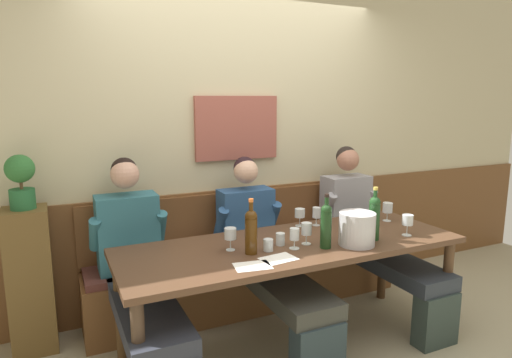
% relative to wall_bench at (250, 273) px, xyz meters
% --- Properties ---
extents(ground_plane, '(6.80, 6.80, 0.02)m').
position_rel_wall_bench_xyz_m(ground_plane, '(0.00, -0.83, -0.29)').
color(ground_plane, tan).
rests_on(ground_plane, ground).
extents(room_wall_back, '(6.80, 0.12, 2.80)m').
position_rel_wall_bench_xyz_m(room_wall_back, '(-0.00, 0.26, 1.12)').
color(room_wall_back, beige).
rests_on(room_wall_back, ground).
extents(wood_wainscot_panel, '(6.80, 0.03, 0.96)m').
position_rel_wall_bench_xyz_m(wood_wainscot_panel, '(0.00, 0.21, 0.20)').
color(wood_wainscot_panel, brown).
rests_on(wood_wainscot_panel, ground).
extents(wall_bench, '(2.61, 0.42, 0.94)m').
position_rel_wall_bench_xyz_m(wall_bench, '(0.00, 0.00, 0.00)').
color(wall_bench, brown).
rests_on(wall_bench, ground).
extents(dining_table, '(2.31, 0.81, 0.75)m').
position_rel_wall_bench_xyz_m(dining_table, '(0.00, -0.68, 0.39)').
color(dining_table, '#4E3321').
rests_on(dining_table, ground).
extents(person_left_seat, '(0.53, 1.26, 1.30)m').
position_rel_wall_bench_xyz_m(person_left_seat, '(-0.96, -0.35, 0.35)').
color(person_left_seat, '#2A2D2F').
rests_on(person_left_seat, ground).
extents(person_center_right_seat, '(0.53, 1.25, 1.25)m').
position_rel_wall_bench_xyz_m(person_center_right_seat, '(-0.05, -0.38, 0.32)').
color(person_center_right_seat, '#27353A').
rests_on(person_center_right_seat, ground).
extents(person_right_seat, '(0.51, 1.26, 1.29)m').
position_rel_wall_bench_xyz_m(person_right_seat, '(0.92, -0.35, 0.34)').
color(person_right_seat, '#2A3733').
rests_on(person_right_seat, ground).
extents(ice_bucket, '(0.24, 0.24, 0.22)m').
position_rel_wall_bench_xyz_m(ice_bucket, '(0.36, -0.90, 0.58)').
color(ice_bucket, silver).
rests_on(ice_bucket, dining_table).
extents(wine_bottle_green_tall, '(0.07, 0.07, 0.35)m').
position_rel_wall_bench_xyz_m(wine_bottle_green_tall, '(0.14, -0.87, 0.63)').
color(wine_bottle_green_tall, '#193818').
rests_on(wine_bottle_green_tall, dining_table).
extents(wine_bottle_amber_mid, '(0.08, 0.08, 0.35)m').
position_rel_wall_bench_xyz_m(wine_bottle_amber_mid, '(-0.34, -0.76, 0.62)').
color(wine_bottle_amber_mid, '#46290B').
rests_on(wine_bottle_amber_mid, dining_table).
extents(wine_bottle_clear_water, '(0.08, 0.08, 0.37)m').
position_rel_wall_bench_xyz_m(wine_bottle_clear_water, '(0.53, -0.86, 0.64)').
color(wine_bottle_clear_water, '#1C411D').
rests_on(wine_bottle_clear_water, dining_table).
extents(wine_glass_by_bottle, '(0.07, 0.07, 0.14)m').
position_rel_wall_bench_xyz_m(wine_glass_by_bottle, '(-0.05, -0.80, 0.56)').
color(wine_glass_by_bottle, silver).
rests_on(wine_glass_by_bottle, dining_table).
extents(wine_glass_right_end, '(0.08, 0.08, 0.13)m').
position_rel_wall_bench_xyz_m(wine_glass_right_end, '(0.24, -0.37, 0.57)').
color(wine_glass_right_end, silver).
rests_on(wine_glass_right_end, dining_table).
extents(wine_glass_left_end, '(0.07, 0.07, 0.14)m').
position_rel_wall_bench_xyz_m(wine_glass_left_end, '(0.62, -0.58, 0.57)').
color(wine_glass_left_end, silver).
rests_on(wine_glass_left_end, dining_table).
extents(wine_glass_near_bucket, '(0.08, 0.08, 0.15)m').
position_rel_wall_bench_xyz_m(wine_glass_near_bucket, '(-0.43, -0.65, 0.58)').
color(wine_glass_near_bucket, silver).
rests_on(wine_glass_near_bucket, dining_table).
extents(wine_glass_center_front, '(0.08, 0.08, 0.15)m').
position_rel_wall_bench_xyz_m(wine_glass_center_front, '(0.81, -0.89, 0.58)').
color(wine_glass_center_front, silver).
rests_on(wine_glass_center_front, dining_table).
extents(wine_glass_mid_right, '(0.06, 0.06, 0.14)m').
position_rel_wall_bench_xyz_m(wine_glass_mid_right, '(0.36, -0.41, 0.57)').
color(wine_glass_mid_right, silver).
rests_on(wine_glass_mid_right, dining_table).
extents(wine_glass_mid_left, '(0.08, 0.08, 0.15)m').
position_rel_wall_bench_xyz_m(wine_glass_mid_left, '(0.93, -0.54, 0.57)').
color(wine_glass_mid_left, silver).
rests_on(wine_glass_mid_left, dining_table).
extents(wine_glass_center_rear, '(0.07, 0.07, 0.14)m').
position_rel_wall_bench_xyz_m(wine_glass_center_rear, '(0.07, -0.75, 0.57)').
color(wine_glass_center_rear, silver).
rests_on(wine_glass_center_rear, dining_table).
extents(water_tumbler_left, '(0.06, 0.06, 0.08)m').
position_rel_wall_bench_xyz_m(water_tumbler_left, '(-0.10, -0.69, 0.51)').
color(water_tumbler_left, silver).
rests_on(water_tumbler_left, dining_table).
extents(water_tumbler_right, '(0.06, 0.06, 0.08)m').
position_rel_wall_bench_xyz_m(water_tumbler_right, '(-0.22, -0.76, 0.51)').
color(water_tumbler_right, silver).
rests_on(water_tumbler_right, dining_table).
extents(tasting_sheet_left_guest, '(0.23, 0.18, 0.00)m').
position_rel_wall_bench_xyz_m(tasting_sheet_left_guest, '(-0.42, -0.96, 0.47)').
color(tasting_sheet_left_guest, white).
rests_on(tasting_sheet_left_guest, dining_table).
extents(tasting_sheet_right_guest, '(0.23, 0.17, 0.00)m').
position_rel_wall_bench_xyz_m(tasting_sheet_right_guest, '(-0.23, -0.92, 0.47)').
color(tasting_sheet_right_guest, white).
rests_on(tasting_sheet_right_guest, dining_table).
extents(corner_pedestal, '(0.28, 0.28, 0.99)m').
position_rel_wall_bench_xyz_m(corner_pedestal, '(-1.61, 0.03, 0.22)').
color(corner_pedestal, brown).
rests_on(corner_pedestal, ground).
extents(potted_plant, '(0.18, 0.18, 0.36)m').
position_rel_wall_bench_xyz_m(potted_plant, '(-1.61, 0.03, 0.91)').
color(potted_plant, '#235E32').
rests_on(potted_plant, corner_pedestal).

